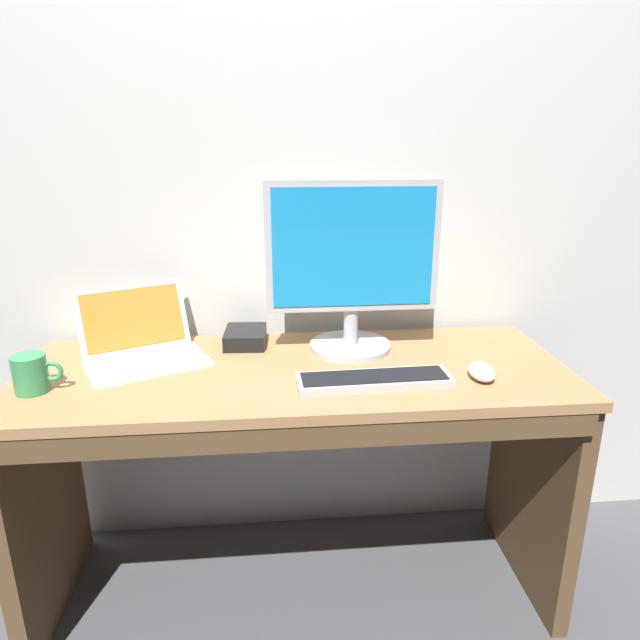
% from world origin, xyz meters
% --- Properties ---
extents(ground_plane, '(14.00, 14.00, 0.00)m').
position_xyz_m(ground_plane, '(0.00, 0.00, 0.00)').
color(ground_plane, '#4C4C51').
extents(back_wall, '(3.79, 0.04, 3.28)m').
position_xyz_m(back_wall, '(0.00, 0.35, 1.64)').
color(back_wall, silver).
rests_on(back_wall, ground).
extents(desk, '(1.55, 0.59, 0.77)m').
position_xyz_m(desk, '(0.00, -0.01, 0.54)').
color(desk, '#A87A4C').
rests_on(desk, ground).
extents(laptop_white, '(0.41, 0.39, 0.20)m').
position_xyz_m(laptop_white, '(-0.44, 0.10, 0.82)').
color(laptop_white, white).
rests_on(laptop_white, desk).
extents(external_monitor, '(0.51, 0.25, 0.51)m').
position_xyz_m(external_monitor, '(0.18, 0.12, 1.04)').
color(external_monitor, '#B7B7BC').
rests_on(external_monitor, desk).
extents(wired_keyboard, '(0.41, 0.13, 0.02)m').
position_xyz_m(wired_keyboard, '(0.20, -0.13, 0.79)').
color(wired_keyboard, '#BCBCC1').
rests_on(wired_keyboard, desk).
extents(computer_mouse, '(0.08, 0.12, 0.04)m').
position_xyz_m(computer_mouse, '(0.50, -0.12, 0.79)').
color(computer_mouse, white).
rests_on(computer_mouse, desk).
extents(external_drive_box, '(0.13, 0.16, 0.05)m').
position_xyz_m(external_drive_box, '(-0.15, 0.20, 0.80)').
color(external_drive_box, black).
rests_on(external_drive_box, desk).
extents(coffee_mug, '(0.13, 0.09, 0.10)m').
position_xyz_m(coffee_mug, '(-0.68, -0.10, 0.82)').
color(coffee_mug, '#388E56').
rests_on(coffee_mug, desk).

